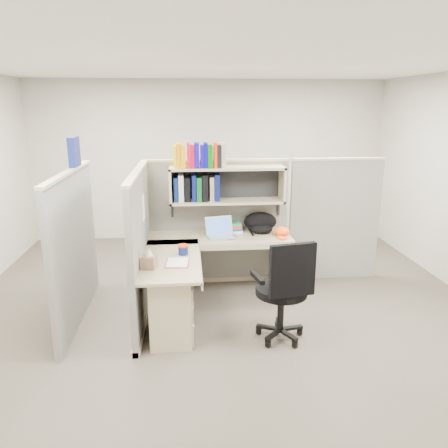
{
  "coord_description": "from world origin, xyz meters",
  "views": [
    {
      "loc": [
        -0.39,
        -4.54,
        2.28
      ],
      "look_at": [
        0.02,
        0.25,
        0.97
      ],
      "focal_mm": 35.0,
      "sensor_mm": 36.0,
      "label": 1
    }
  ],
  "objects": [
    {
      "name": "task_chair",
      "position": [
        0.52,
        -0.69,
        0.38
      ],
      "size": [
        0.6,
        0.55,
        1.07
      ],
      "color": "black",
      "rests_on": "ground"
    },
    {
      "name": "orange_cap",
      "position": [
        0.76,
        0.52,
        0.78
      ],
      "size": [
        0.23,
        0.26,
        0.11
      ],
      "primitive_type": null,
      "rotation": [
        0.0,
        0.0,
        -0.16
      ],
      "color": "#FF5916",
      "rests_on": "desk"
    },
    {
      "name": "snack_canister",
      "position": [
        -0.44,
        -0.09,
        0.79
      ],
      "size": [
        0.11,
        0.11,
        0.11
      ],
      "color": "#0E1856",
      "rests_on": "desk"
    },
    {
      "name": "paper_cup",
      "position": [
        -0.05,
        0.69,
        0.79
      ],
      "size": [
        0.08,
        0.08,
        0.11
      ],
      "primitive_type": "cylinder",
      "rotation": [
        0.0,
        0.0,
        0.02
      ],
      "color": "silver",
      "rests_on": "desk"
    },
    {
      "name": "tissue_box",
      "position": [
        -0.77,
        -0.47,
        0.83
      ],
      "size": [
        0.16,
        0.16,
        0.21
      ],
      "primitive_type": null,
      "rotation": [
        0.0,
        0.0,
        -0.25
      ],
      "color": "#906B51",
      "rests_on": "desk"
    },
    {
      "name": "laptop",
      "position": [
        0.02,
        0.51,
        0.85
      ],
      "size": [
        0.4,
        0.4,
        0.24
      ],
      "primitive_type": null,
      "rotation": [
        0.0,
        0.0,
        0.22
      ],
      "color": "#B4B5B9",
      "rests_on": "desk"
    },
    {
      "name": "desk",
      "position": [
        -0.41,
        -0.29,
        0.44
      ],
      "size": [
        1.74,
        1.75,
        0.73
      ],
      "color": "tan",
      "rests_on": "ground"
    },
    {
      "name": "cubicle",
      "position": [
        -0.37,
        0.45,
        0.91
      ],
      "size": [
        3.79,
        1.84,
        1.95
      ],
      "color": "slate",
      "rests_on": "ground"
    },
    {
      "name": "mouse",
      "position": [
        0.13,
        0.41,
        0.75
      ],
      "size": [
        0.1,
        0.07,
        0.04
      ],
      "primitive_type": "ellipsoid",
      "rotation": [
        0.0,
        0.0,
        0.06
      ],
      "color": "#7E99B3",
      "rests_on": "desk"
    },
    {
      "name": "backpack",
      "position": [
        0.53,
        0.69,
        0.85
      ],
      "size": [
        0.49,
        0.42,
        0.25
      ],
      "primitive_type": null,
      "rotation": [
        0.0,
        0.0,
        -0.27
      ],
      "color": "black",
      "rests_on": "desk"
    },
    {
      "name": "book_stack",
      "position": [
        0.2,
        0.77,
        0.79
      ],
      "size": [
        0.2,
        0.26,
        0.12
      ],
      "primitive_type": null,
      "rotation": [
        0.0,
        0.0,
        0.09
      ],
      "color": "gray",
      "rests_on": "desk"
    },
    {
      "name": "room_shell",
      "position": [
        0.0,
        0.0,
        1.62
      ],
      "size": [
        6.0,
        6.0,
        6.0
      ],
      "color": "#ABA79A",
      "rests_on": "ground"
    },
    {
      "name": "loose_paper",
      "position": [
        -0.5,
        -0.33,
        0.73
      ],
      "size": [
        0.23,
        0.3,
        0.0
      ],
      "primitive_type": null,
      "rotation": [
        0.0,
        0.0,
        -0.07
      ],
      "color": "white",
      "rests_on": "desk"
    },
    {
      "name": "ground",
      "position": [
        0.0,
        0.0,
        0.0
      ],
      "size": [
        6.0,
        6.0,
        0.0
      ],
      "primitive_type": "plane",
      "color": "#332F28",
      "rests_on": "ground"
    }
  ]
}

